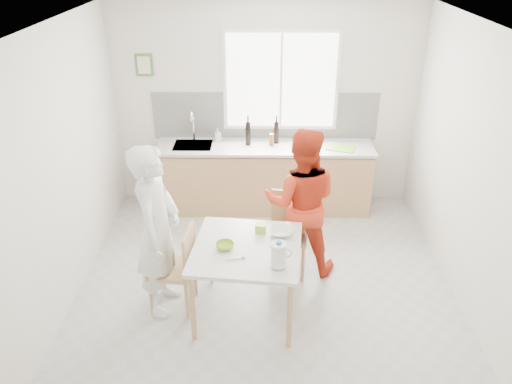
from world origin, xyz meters
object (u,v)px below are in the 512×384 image
wine_bottle_a (248,133)px  dining_table (247,254)px  wine_bottle_b (276,132)px  person_red (301,202)px  person_white (158,231)px  chair_far (288,228)px  bowl_white (281,232)px  chair_left (178,265)px  milk_jug (279,254)px  bowl_green (225,246)px

wine_bottle_a → dining_table: bearing=-88.7°
dining_table → wine_bottle_b: (0.32, 2.25, 0.38)m
dining_table → person_red: 0.95m
person_white → person_red: person_white is taller
chair_far → bowl_white: 0.65m
chair_far → wine_bottle_b: size_ratio=3.04×
dining_table → wine_bottle_a: bearing=91.3°
chair_left → chair_far: (1.11, 0.71, 0.00)m
chair_left → milk_jug: 1.12m
dining_table → milk_jug: size_ratio=4.47×
milk_jug → wine_bottle_a: (-0.34, 2.49, 0.17)m
person_white → chair_left: bearing=-90.0°
dining_table → milk_jug: milk_jug is taller
dining_table → bowl_green: (-0.20, -0.03, 0.11)m
dining_table → milk_jug: bearing=-46.8°
chair_left → wine_bottle_b: wine_bottle_b is taller
person_white → bowl_white: size_ratio=7.79×
chair_left → wine_bottle_b: size_ratio=3.02×
person_red → wine_bottle_a: size_ratio=5.25×
dining_table → bowl_green: bearing=-172.0°
bowl_white → wine_bottle_a: 2.02m
chair_left → bowl_green: bearing=84.1°
chair_far → milk_jug: (-0.14, -1.09, 0.41)m
chair_far → wine_bottle_a: 1.59m
chair_far → wine_bottle_a: size_ratio=2.85×
chair_far → person_white: (-1.28, -0.69, 0.38)m
wine_bottle_b → bowl_white: bearing=-89.9°
chair_left → person_red: person_red is taller
chair_left → wine_bottle_a: size_ratio=2.83×
milk_jug → person_red: bearing=82.2°
person_white → wine_bottle_a: bearing=-15.0°
person_red → bowl_white: size_ratio=7.41×
dining_table → chair_far: chair_far is taller
person_red → wine_bottle_a: person_red is taller
dining_table → bowl_white: size_ratio=4.88×
chair_left → person_white: bearing=-90.0°
dining_table → wine_bottle_a: 2.21m
dining_table → bowl_green: 0.23m
chair_left → person_red: (1.23, 0.69, 0.34)m
person_white → milk_jug: person_white is taller
wine_bottle_a → person_red: bearing=-66.9°
chair_far → person_red: bearing=-2.7°
person_white → wine_bottle_b: size_ratio=5.89×
bowl_white → wine_bottle_a: wine_bottle_a is taller
person_red → bowl_white: person_red is taller
bowl_green → wine_bottle_b: size_ratio=0.58×
bowl_green → milk_jug: milk_jug is taller
chair_far → wine_bottle_a: (-0.48, 1.40, 0.58)m
milk_jug → wine_bottle_b: bearing=95.4°
person_white → bowl_green: person_white is taller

